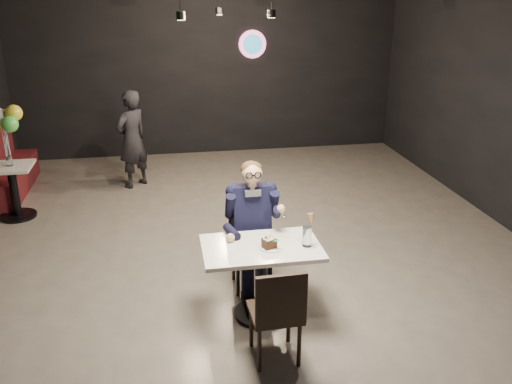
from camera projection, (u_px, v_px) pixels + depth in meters
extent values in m
plane|color=slate|center=(250.00, 262.00, 6.31)|extent=(9.00, 9.00, 0.00)
cube|color=white|center=(261.00, 281.00, 5.16)|extent=(1.10, 0.70, 0.75)
cube|color=black|center=(252.00, 247.00, 5.64)|extent=(0.42, 0.46, 0.92)
cube|color=black|center=(275.00, 310.00, 4.55)|extent=(0.43, 0.47, 0.92)
cube|color=black|center=(251.00, 225.00, 5.54)|extent=(0.60, 0.80, 1.44)
cylinder|color=white|center=(271.00, 247.00, 4.99)|extent=(0.22, 0.22, 0.01)
cube|color=black|center=(269.00, 243.00, 4.96)|extent=(0.14, 0.13, 0.08)
ellipsoid|color=#2D8B3A|center=(276.00, 241.00, 4.92)|extent=(0.07, 0.04, 0.01)
cylinder|color=silver|center=(307.00, 237.00, 4.99)|extent=(0.09, 0.09, 0.19)
cone|color=tan|center=(312.00, 220.00, 4.98)|extent=(0.08, 0.08, 0.13)
cube|color=#4E101C|center=(8.00, 164.00, 8.22)|extent=(0.47, 1.86, 0.93)
cube|color=white|center=(15.00, 194.00, 7.39)|extent=(0.56, 0.56, 0.70)
cylinder|color=silver|center=(9.00, 161.00, 7.22)|extent=(0.09, 0.09, 0.14)
cube|color=yellow|center=(4.00, 131.00, 7.07)|extent=(0.40, 0.40, 0.65)
imported|color=black|center=(132.00, 139.00, 8.41)|extent=(0.66, 0.65, 1.53)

